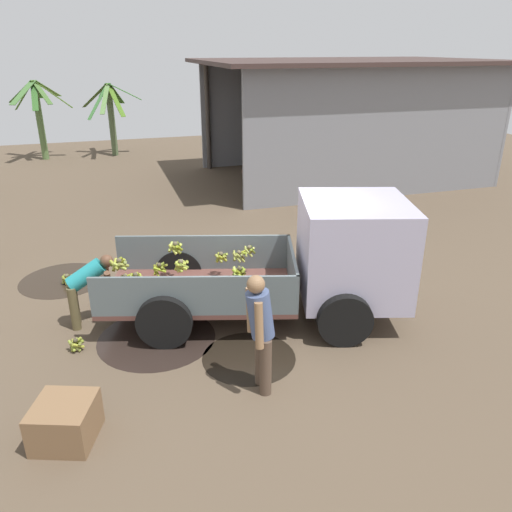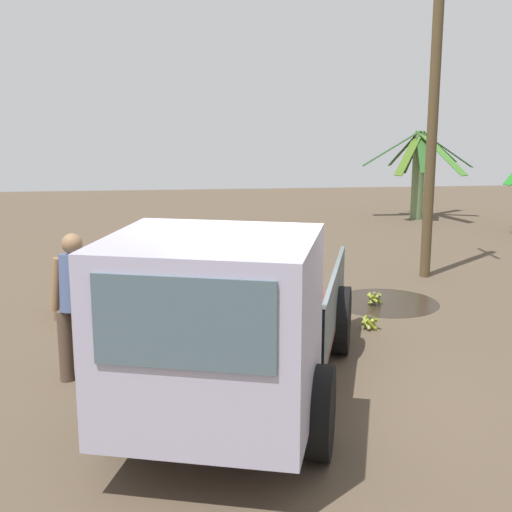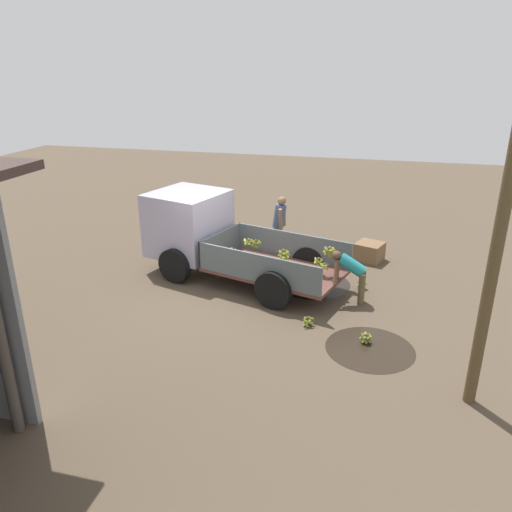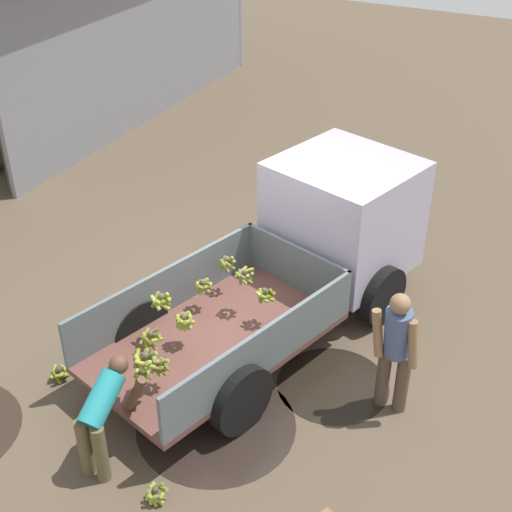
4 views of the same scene
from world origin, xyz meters
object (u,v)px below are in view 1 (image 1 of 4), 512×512
person_worker_loading (86,285)px  banana_bunch_on_ground_0 (76,344)px  person_foreground_visitor (260,328)px  wooden_crate_0 (65,422)px  banana_bunch_on_ground_1 (131,279)px  cargo_truck (324,258)px  person_bystander_near_shed (252,169)px  banana_bunch_on_ground_2 (67,279)px

person_worker_loading → banana_bunch_on_ground_0: (-0.22, -0.76, -0.60)m
person_worker_loading → banana_bunch_on_ground_0: size_ratio=4.79×
person_foreground_visitor → wooden_crate_0: 2.53m
banana_bunch_on_ground_0 → banana_bunch_on_ground_1: 2.28m
cargo_truck → person_bystander_near_shed: cargo_truck is taller
person_bystander_near_shed → wooden_crate_0: (-5.01, -8.97, -0.62)m
wooden_crate_0 → banana_bunch_on_ground_0: bearing=87.9°
person_bystander_near_shed → banana_bunch_on_ground_2: 6.95m
person_foreground_visitor → person_bystander_near_shed: size_ratio=1.06×
person_worker_loading → banana_bunch_on_ground_2: size_ratio=4.58×
cargo_truck → wooden_crate_0: 4.48m
banana_bunch_on_ground_0 → person_bystander_near_shed: bearing=55.1°
person_foreground_visitor → person_bystander_near_shed: person_foreground_visitor is taller
cargo_truck → banana_bunch_on_ground_2: bearing=164.7°
banana_bunch_on_ground_1 → cargo_truck: bearing=-36.1°
cargo_truck → person_bystander_near_shed: 7.25m
banana_bunch_on_ground_2 → wooden_crate_0: wooden_crate_0 is taller
person_foreground_visitor → person_worker_loading: bearing=-46.2°
person_foreground_visitor → banana_bunch_on_ground_1: person_foreground_visitor is taller
cargo_truck → banana_bunch_on_ground_0: cargo_truck is taller
person_bystander_near_shed → person_foreground_visitor: bearing=138.7°
person_foreground_visitor → banana_bunch_on_ground_1: (-1.39, 3.75, -0.81)m
banana_bunch_on_ground_2 → person_worker_loading: bearing=-75.8°
banana_bunch_on_ground_1 → wooden_crate_0: wooden_crate_0 is taller
person_foreground_visitor → banana_bunch_on_ground_0: 3.01m
person_foreground_visitor → banana_bunch_on_ground_2: 4.93m
person_foreground_visitor → wooden_crate_0: person_foreground_visitor is taller
person_worker_loading → banana_bunch_on_ground_2: (-0.43, 1.69, -0.60)m
person_foreground_visitor → banana_bunch_on_ground_0: (-2.36, 1.68, -0.81)m
banana_bunch_on_ground_0 → banana_bunch_on_ground_1: size_ratio=0.94×
person_bystander_near_shed → wooden_crate_0: size_ratio=2.36×
banana_bunch_on_ground_2 → cargo_truck: bearing=-31.6°
person_foreground_visitor → banana_bunch_on_ground_0: size_ratio=6.77×
cargo_truck → banana_bunch_on_ground_2: size_ratio=20.04×
banana_bunch_on_ground_1 → person_bystander_near_shed: bearing=51.5°
person_worker_loading → banana_bunch_on_ground_1: (0.74, 1.31, -0.60)m
banana_bunch_on_ground_0 → banana_bunch_on_ground_2: (-0.21, 2.45, -0.00)m
person_bystander_near_shed → banana_bunch_on_ground_0: 8.65m
cargo_truck → wooden_crate_0: (-4.03, -1.79, -0.81)m
banana_bunch_on_ground_0 → person_foreground_visitor: bearing=-35.5°
cargo_truck → wooden_crate_0: cargo_truck is taller
person_worker_loading → banana_bunch_on_ground_1: 1.63m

